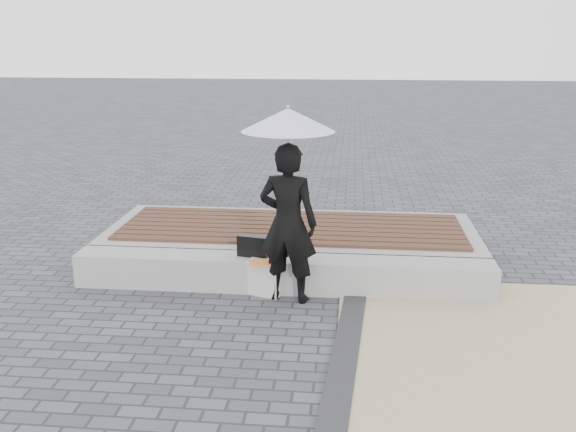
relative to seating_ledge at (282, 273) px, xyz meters
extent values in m
plane|color=#49494E|center=(0.00, -1.60, -0.20)|extent=(80.00, 80.00, 0.00)
cube|color=#2B2B2D|center=(0.75, -2.10, -0.18)|extent=(0.61, 5.20, 0.04)
cube|color=#9B9C97|center=(0.00, 0.00, 0.00)|extent=(5.00, 0.45, 0.40)
cube|color=gray|center=(0.00, 1.20, 0.00)|extent=(5.00, 2.00, 0.40)
imported|color=black|center=(0.10, -0.31, 0.71)|extent=(0.74, 0.56, 1.83)
cylinder|color=silver|center=(0.10, -0.31, 1.24)|extent=(0.02, 0.02, 1.02)
cone|color=silver|center=(0.10, -0.31, 1.87)|extent=(1.02, 1.02, 0.25)
sphere|color=silver|center=(0.10, -0.31, 2.01)|extent=(0.03, 0.03, 0.03)
cube|color=black|center=(-0.35, 0.01, 0.33)|extent=(0.38, 0.20, 0.26)
cube|color=#BABBB6|center=(-0.19, -0.20, 0.01)|extent=(0.43, 0.29, 0.42)
cube|color=#F93C3C|center=(-0.19, -0.25, 0.22)|extent=(0.36, 0.32, 0.01)
camera|label=1|loc=(0.80, -7.15, 2.74)|focal=40.01mm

